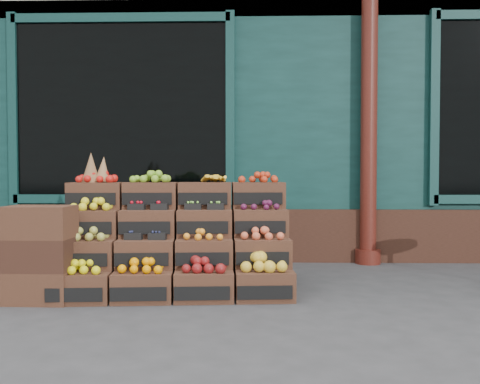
{
  "coord_description": "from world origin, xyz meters",
  "views": [
    {
      "loc": [
        -0.08,
        -3.95,
        1.01
      ],
      "look_at": [
        -0.2,
        0.7,
        0.85
      ],
      "focal_mm": 40.0,
      "sensor_mm": 36.0,
      "label": 1
    }
  ],
  "objects": [
    {
      "name": "ground",
      "position": [
        0.0,
        0.0,
        0.0
      ],
      "size": [
        60.0,
        60.0,
        0.0
      ],
      "primitive_type": "plane",
      "color": "#37373A",
      "rests_on": "ground"
    },
    {
      "name": "shop_facade",
      "position": [
        0.0,
        5.11,
        2.4
      ],
      "size": [
        12.0,
        6.24,
        4.8
      ],
      "color": "#0E322F",
      "rests_on": "ground"
    },
    {
      "name": "crate_display",
      "position": [
        -0.75,
        0.64,
        0.37
      ],
      "size": [
        1.99,
        1.09,
        1.2
      ],
      "rotation": [
        0.0,
        0.0,
        0.08
      ],
      "color": "#46291B",
      "rests_on": "ground"
    },
    {
      "name": "spare_crates",
      "position": [
        -1.76,
        0.18,
        0.38
      ],
      "size": [
        0.51,
        0.36,
        0.76
      ],
      "rotation": [
        0.0,
        0.0,
        -0.02
      ],
      "color": "#46291B",
      "rests_on": "ground"
    },
    {
      "name": "shopkeeper",
      "position": [
        -1.24,
        2.68,
        0.88
      ],
      "size": [
        0.72,
        0.55,
        1.75
      ],
      "primitive_type": "imported",
      "rotation": [
        0.0,
        0.0,
        2.92
      ],
      "color": "#175222",
      "rests_on": "ground"
    }
  ]
}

